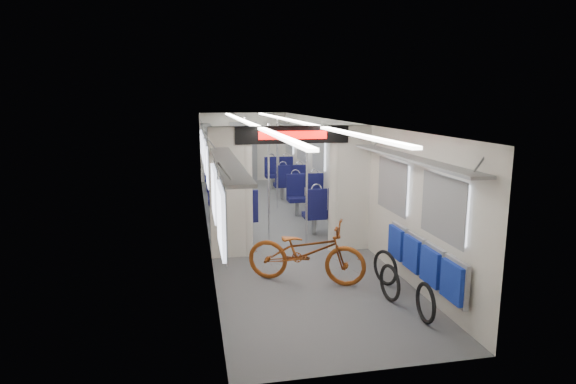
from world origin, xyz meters
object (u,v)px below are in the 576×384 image
object	(u,v)px
bike_hoop_a	(425,305)
seat_bay_near_left	(231,202)
bicycle	(306,252)
stanchion_near_left	(269,183)
bike_hoop_b	(390,284)
stanchion_far_right	(277,164)
seat_bay_far_right	(285,175)
seat_bay_near_right	(315,200)
seat_bay_far_left	(221,179)
stanchion_far_left	(245,162)
bike_hoop_c	(385,269)
flip_bench	(423,260)
stanchion_near_right	(307,185)

from	to	relation	value
bike_hoop_a	seat_bay_near_left	xyz separation A→B (m)	(-2.01, 5.07, 0.31)
bicycle	bike_hoop_a	xyz separation A→B (m)	(1.15, -1.62, -0.24)
bicycle	stanchion_near_left	world-z (taller)	stanchion_near_left
bike_hoop_b	stanchion_far_right	xyz separation A→B (m)	(-0.53, 5.95, 0.91)
seat_bay_far_right	seat_bay_near_right	bearing A→B (deg)	-90.00
seat_bay_far_left	seat_bay_near_left	bearing A→B (deg)	-90.00
stanchion_near_left	stanchion_far_left	distance (m)	3.16
seat_bay_near_right	stanchion_far_right	distance (m)	1.87
seat_bay_far_left	stanchion_near_left	world-z (taller)	stanchion_near_left
bike_hoop_a	stanchion_far_left	distance (m)	7.32
stanchion_far_right	seat_bay_near_left	bearing A→B (deg)	-129.47
bike_hoop_b	bike_hoop_c	size ratio (longest dim) A/B	0.97
seat_bay_near_right	stanchion_near_left	bearing A→B (deg)	-139.61
seat_bay_far_right	stanchion_far_right	distance (m)	2.08
seat_bay_far_right	bike_hoop_a	bearing A→B (deg)	-89.07
bicycle	bike_hoop_a	size ratio (longest dim) A/B	3.50
bicycle	bike_hoop_b	size ratio (longest dim) A/B	3.49
bike_hoop_b	bike_hoop_c	distance (m)	0.59
bike_hoop_a	stanchion_far_right	size ratio (longest dim) A/B	0.23
bicycle	bike_hoop_c	size ratio (longest dim) A/B	3.40
seat_bay_far_left	seat_bay_far_right	world-z (taller)	seat_bay_far_right
bike_hoop_b	seat_bay_near_right	world-z (taller)	seat_bay_near_right
seat_bay_far_right	stanchion_near_left	bearing A→B (deg)	-104.66
flip_bench	bike_hoop_c	bearing A→B (deg)	115.13
stanchion_near_right	seat_bay_near_left	bearing A→B (deg)	131.06
flip_bench	stanchion_near_right	bearing A→B (deg)	108.47
seat_bay_far_left	stanchion_far_left	size ratio (longest dim) A/B	0.86
seat_bay_near_left	seat_bay_near_right	size ratio (longest dim) A/B	1.02
bicycle	bike_hoop_a	bearing A→B (deg)	-119.24
flip_bench	bike_hoop_c	distance (m)	0.75
bike_hoop_c	seat_bay_far_left	world-z (taller)	seat_bay_far_left
flip_bench	stanchion_near_left	distance (m)	3.71
bike_hoop_b	seat_bay_near_left	world-z (taller)	seat_bay_near_left
bike_hoop_b	seat_bay_far_left	distance (m)	7.83
stanchion_far_right	seat_bay_far_right	bearing A→B (deg)	73.67
seat_bay_near_right	stanchion_near_right	bearing A→B (deg)	-110.76
stanchion_near_right	stanchion_far_left	world-z (taller)	same
bicycle	bike_hoop_b	xyz separation A→B (m)	(0.98, -0.91, -0.24)
bike_hoop_b	stanchion_far_left	distance (m)	6.59
seat_bay_near_left	bike_hoop_b	bearing A→B (deg)	-67.15
bike_hoop_b	stanchion_near_left	distance (m)	3.56
flip_bench	seat_bay_near_right	bearing A→B (deg)	95.55
bicycle	seat_bay_far_right	size ratio (longest dim) A/B	0.90
seat_bay_near_left	seat_bay_far_left	size ratio (longest dim) A/B	1.06
seat_bay_far_left	stanchion_far_right	size ratio (longest dim) A/B	0.86
stanchion_near_left	bicycle	bearing A→B (deg)	-85.11
bike_hoop_c	flip_bench	bearing A→B (deg)	-64.87
seat_bay_far_left	stanchion_far_left	distance (m)	1.46
bike_hoop_b	stanchion_near_right	bearing A→B (deg)	100.18
bike_hoop_a	stanchion_near_left	bearing A→B (deg)	108.84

